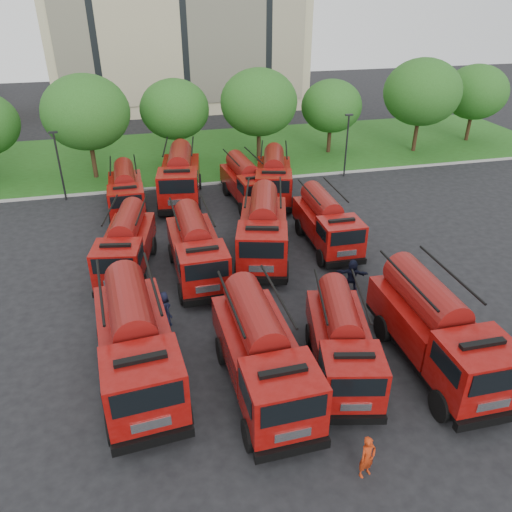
{
  "coord_description": "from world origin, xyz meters",
  "views": [
    {
      "loc": [
        -4.33,
        -19.51,
        14.25
      ],
      "look_at": [
        0.92,
        2.38,
        1.8
      ],
      "focal_mm": 35.0,
      "sensor_mm": 36.0,
      "label": 1
    }
  ],
  "objects_px": {
    "firefighter_0": "(365,474)",
    "firefighter_2": "(460,383)",
    "fire_truck_5": "(196,248)",
    "fire_truck_11": "(274,177)",
    "firefighter_3": "(409,319)",
    "fire_truck_8": "(126,191)",
    "fire_truck_0": "(136,342)",
    "fire_truck_9": "(180,176)",
    "fire_truck_1": "(262,353)",
    "fire_truck_7": "(326,222)",
    "fire_truck_6": "(263,229)",
    "fire_truck_10": "(247,182)",
    "fire_truck_2": "(342,341)",
    "fire_truck_3": "(437,329)",
    "firefighter_1": "(325,392)",
    "firefighter_4": "(166,325)",
    "fire_truck_4": "(126,244)",
    "firefighter_5": "(351,289)"
  },
  "relations": [
    {
      "from": "fire_truck_1",
      "to": "fire_truck_7",
      "type": "distance_m",
      "value": 12.9
    },
    {
      "from": "firefighter_3",
      "to": "fire_truck_5",
      "type": "bearing_deg",
      "value": -54.72
    },
    {
      "from": "fire_truck_6",
      "to": "fire_truck_10",
      "type": "height_order",
      "value": "fire_truck_6"
    },
    {
      "from": "fire_truck_1",
      "to": "fire_truck_2",
      "type": "distance_m",
      "value": 3.4
    },
    {
      "from": "fire_truck_8",
      "to": "firefighter_1",
      "type": "relative_size",
      "value": 4.0
    },
    {
      "from": "firefighter_0",
      "to": "firefighter_2",
      "type": "height_order",
      "value": "firefighter_2"
    },
    {
      "from": "fire_truck_5",
      "to": "fire_truck_11",
      "type": "relative_size",
      "value": 0.94
    },
    {
      "from": "fire_truck_1",
      "to": "firefighter_4",
      "type": "bearing_deg",
      "value": 122.58
    },
    {
      "from": "fire_truck_0",
      "to": "fire_truck_2",
      "type": "xyz_separation_m",
      "value": [
        8.08,
        -1.42,
        -0.33
      ]
    },
    {
      "from": "fire_truck_0",
      "to": "firefighter_3",
      "type": "distance_m",
      "value": 12.85
    },
    {
      "from": "firefighter_4",
      "to": "fire_truck_9",
      "type": "bearing_deg",
      "value": -37.32
    },
    {
      "from": "fire_truck_0",
      "to": "fire_truck_2",
      "type": "bearing_deg",
      "value": -14.94
    },
    {
      "from": "fire_truck_6",
      "to": "fire_truck_8",
      "type": "xyz_separation_m",
      "value": [
        -7.62,
        8.46,
        -0.23
      ]
    },
    {
      "from": "firefighter_3",
      "to": "fire_truck_8",
      "type": "bearing_deg",
      "value": -71.21
    },
    {
      "from": "fire_truck_7",
      "to": "fire_truck_4",
      "type": "bearing_deg",
      "value": -178.32
    },
    {
      "from": "fire_truck_2",
      "to": "firefighter_0",
      "type": "relative_size",
      "value": 4.19
    },
    {
      "from": "fire_truck_1",
      "to": "fire_truck_7",
      "type": "height_order",
      "value": "fire_truck_1"
    },
    {
      "from": "fire_truck_6",
      "to": "firefighter_0",
      "type": "xyz_separation_m",
      "value": [
        -0.39,
        -15.23,
        -1.76
      ]
    },
    {
      "from": "fire_truck_11",
      "to": "firefighter_5",
      "type": "bearing_deg",
      "value": -71.68
    },
    {
      "from": "fire_truck_5",
      "to": "firefighter_0",
      "type": "height_order",
      "value": "fire_truck_5"
    },
    {
      "from": "fire_truck_8",
      "to": "firefighter_4",
      "type": "xyz_separation_m",
      "value": [
        1.49,
        -13.95,
        -1.53
      ]
    },
    {
      "from": "fire_truck_3",
      "to": "firefighter_0",
      "type": "height_order",
      "value": "fire_truck_3"
    },
    {
      "from": "fire_truck_11",
      "to": "firefighter_3",
      "type": "relative_size",
      "value": 5.06
    },
    {
      "from": "fire_truck_11",
      "to": "firefighter_4",
      "type": "bearing_deg",
      "value": -107.48
    },
    {
      "from": "fire_truck_9",
      "to": "fire_truck_11",
      "type": "xyz_separation_m",
      "value": [
        6.69,
        -1.39,
        -0.14
      ]
    },
    {
      "from": "firefighter_2",
      "to": "firefighter_3",
      "type": "distance_m",
      "value": 4.45
    },
    {
      "from": "fire_truck_4",
      "to": "fire_truck_7",
      "type": "height_order",
      "value": "fire_truck_4"
    },
    {
      "from": "fire_truck_3",
      "to": "firefighter_1",
      "type": "xyz_separation_m",
      "value": [
        -4.94,
        -0.61,
        -1.79
      ]
    },
    {
      "from": "fire_truck_3",
      "to": "fire_truck_11",
      "type": "height_order",
      "value": "fire_truck_3"
    },
    {
      "from": "fire_truck_8",
      "to": "fire_truck_11",
      "type": "xyz_separation_m",
      "value": [
        10.57,
        0.05,
        0.13
      ]
    },
    {
      "from": "fire_truck_5",
      "to": "firefighter_4",
      "type": "bearing_deg",
      "value": -117.66
    },
    {
      "from": "fire_truck_2",
      "to": "fire_truck_8",
      "type": "height_order",
      "value": "fire_truck_8"
    },
    {
      "from": "firefighter_2",
      "to": "fire_truck_10",
      "type": "bearing_deg",
      "value": 15.26
    },
    {
      "from": "fire_truck_3",
      "to": "fire_truck_6",
      "type": "bearing_deg",
      "value": 113.21
    },
    {
      "from": "fire_truck_2",
      "to": "fire_truck_9",
      "type": "distance_m",
      "value": 20.66
    },
    {
      "from": "fire_truck_6",
      "to": "firefighter_3",
      "type": "distance_m",
      "value": 9.54
    },
    {
      "from": "firefighter_0",
      "to": "fire_truck_1",
      "type": "bearing_deg",
      "value": 98.43
    },
    {
      "from": "fire_truck_4",
      "to": "firefighter_5",
      "type": "height_order",
      "value": "fire_truck_4"
    },
    {
      "from": "fire_truck_8",
      "to": "firefighter_0",
      "type": "distance_m",
      "value": 24.82
    },
    {
      "from": "fire_truck_6",
      "to": "firefighter_4",
      "type": "relative_size",
      "value": 4.48
    },
    {
      "from": "fire_truck_4",
      "to": "fire_truck_5",
      "type": "relative_size",
      "value": 1.0
    },
    {
      "from": "firefighter_1",
      "to": "firefighter_4",
      "type": "distance_m",
      "value": 8.27
    },
    {
      "from": "fire_truck_7",
      "to": "fire_truck_11",
      "type": "distance_m",
      "value": 8.1
    },
    {
      "from": "fire_truck_10",
      "to": "firefighter_3",
      "type": "bearing_deg",
      "value": -79.8
    },
    {
      "from": "fire_truck_6",
      "to": "firefighter_3",
      "type": "bearing_deg",
      "value": -40.2
    },
    {
      "from": "fire_truck_5",
      "to": "fire_truck_2",
      "type": "bearing_deg",
      "value": -63.96
    },
    {
      "from": "fire_truck_6",
      "to": "firefighter_4",
      "type": "height_order",
      "value": "fire_truck_6"
    },
    {
      "from": "fire_truck_0",
      "to": "firefighter_3",
      "type": "bearing_deg",
      "value": 0.07
    },
    {
      "from": "fire_truck_8",
      "to": "firefighter_1",
      "type": "bearing_deg",
      "value": -70.87
    },
    {
      "from": "fire_truck_11",
      "to": "fire_truck_1",
      "type": "bearing_deg",
      "value": -91.05
    }
  ]
}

